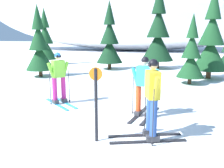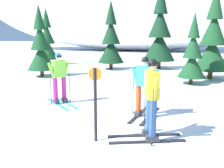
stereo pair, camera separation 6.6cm
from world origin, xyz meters
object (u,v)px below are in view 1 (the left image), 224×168
(pine_tree_right, at_px, (211,41))
(pine_tree_left, at_px, (39,47))
(skier_yellow_jacket, at_px, (152,98))
(pine_tree_far_left, at_px, (45,41))
(skier_cyan_jacket, at_px, (144,86))
(pine_tree_center_right, at_px, (191,55))
(skier_lime_jacket, at_px, (59,77))
(pine_tree_center, at_px, (158,34))
(trail_marker_post, at_px, (96,100))
(pine_tree_center_left, at_px, (109,41))

(pine_tree_right, bearing_deg, pine_tree_left, -172.47)
(skier_yellow_jacket, height_order, pine_tree_far_left, pine_tree_far_left)
(skier_cyan_jacket, xyz_separation_m, pine_tree_left, (-5.93, 5.42, 0.71))
(pine_tree_center_right, bearing_deg, skier_yellow_jacket, -103.35)
(skier_lime_jacket, height_order, pine_tree_left, pine_tree_left)
(pine_tree_left, distance_m, pine_tree_center, 7.59)
(pine_tree_far_left, distance_m, trail_marker_post, 14.00)
(pine_tree_left, xyz_separation_m, pine_tree_center_right, (7.72, -0.46, -0.26))
(skier_lime_jacket, relative_size, pine_tree_center, 0.32)
(pine_tree_left, height_order, pine_tree_center_left, pine_tree_center_left)
(pine_tree_center_right, relative_size, pine_tree_right, 0.70)
(pine_tree_center_left, distance_m, trail_marker_post, 10.90)
(skier_cyan_jacket, bearing_deg, pine_tree_center, 88.79)
(skier_cyan_jacket, xyz_separation_m, pine_tree_center_left, (-2.83, 8.88, 0.94))
(skier_cyan_jacket, bearing_deg, skier_yellow_jacket, -80.29)
(pine_tree_center, distance_m, trail_marker_post, 11.78)
(skier_yellow_jacket, height_order, skier_cyan_jacket, skier_yellow_jacket)
(skier_yellow_jacket, relative_size, pine_tree_left, 0.47)
(pine_tree_left, xyz_separation_m, pine_tree_right, (8.83, 1.17, 0.32))
(skier_yellow_jacket, xyz_separation_m, trail_marker_post, (-1.15, -0.33, -0.03))
(pine_tree_center, bearing_deg, pine_tree_far_left, 177.05)
(pine_tree_center, xyz_separation_m, pine_tree_right, (2.69, -3.25, -0.35))
(skier_lime_jacket, distance_m, pine_tree_center, 9.68)
(skier_lime_jacket, xyz_separation_m, pine_tree_center_left, (0.01, 8.12, 0.94))
(skier_cyan_jacket, distance_m, pine_tree_center_right, 5.30)
(pine_tree_left, relative_size, pine_tree_center_left, 0.88)
(skier_lime_jacket, relative_size, pine_tree_left, 0.45)
(pine_tree_center_right, height_order, trail_marker_post, pine_tree_center_right)
(pine_tree_left, relative_size, pine_tree_center, 0.71)
(skier_cyan_jacket, height_order, trail_marker_post, skier_cyan_jacket)
(skier_lime_jacket, height_order, pine_tree_right, pine_tree_right)
(pine_tree_far_left, xyz_separation_m, pine_tree_right, (10.85, -3.67, 0.18))
(pine_tree_center_left, distance_m, pine_tree_right, 6.17)
(skier_cyan_jacket, xyz_separation_m, pine_tree_far_left, (-7.95, 10.26, 0.85))
(pine_tree_far_left, bearing_deg, trail_marker_post, -59.69)
(skier_lime_jacket, height_order, pine_tree_center, pine_tree_center)
(skier_yellow_jacket, height_order, pine_tree_right, pine_tree_right)
(pine_tree_far_left, xyz_separation_m, pine_tree_center, (8.16, -0.42, 0.53))
(pine_tree_far_left, height_order, pine_tree_center_left, pine_tree_center_left)
(skier_lime_jacket, height_order, pine_tree_far_left, pine_tree_far_left)
(skier_yellow_jacket, bearing_deg, pine_tree_center, 90.22)
(skier_lime_jacket, bearing_deg, pine_tree_center_right, 42.28)
(pine_tree_center, distance_m, pine_tree_center_right, 5.20)
(pine_tree_far_left, relative_size, pine_tree_left, 1.09)
(pine_tree_center_right, bearing_deg, skier_lime_jacket, -137.72)
(pine_tree_center_left, bearing_deg, pine_tree_center, 17.53)
(skier_lime_jacket, relative_size, pine_tree_right, 0.37)
(skier_yellow_jacket, xyz_separation_m, pine_tree_center_left, (-3.08, 10.35, 0.88))
(pine_tree_left, bearing_deg, trail_marker_post, -55.14)
(pine_tree_center_left, height_order, pine_tree_center_right, pine_tree_center_left)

